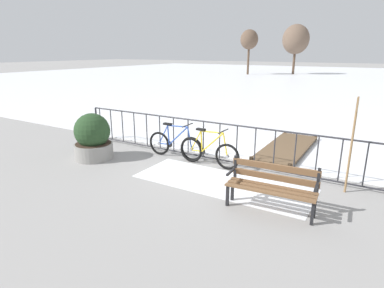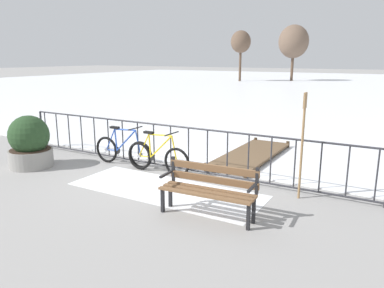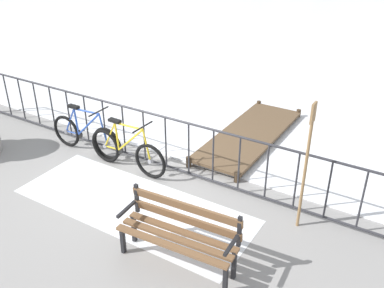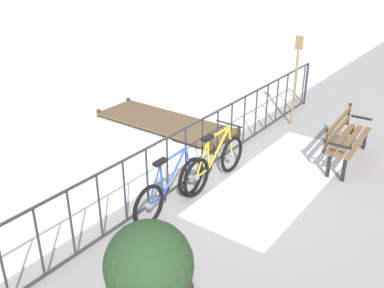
# 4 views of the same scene
# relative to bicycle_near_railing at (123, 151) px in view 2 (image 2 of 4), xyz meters

# --- Properties ---
(ground_plane) EXTENTS (160.00, 160.00, 0.00)m
(ground_plane) POSITION_rel_bicycle_near_railing_xyz_m (1.22, 0.27, -0.37)
(ground_plane) COLOR gray
(frozen_pond) EXTENTS (80.00, 56.00, 0.03)m
(frozen_pond) POSITION_rel_bicycle_near_railing_xyz_m (1.22, 28.67, -0.35)
(frozen_pond) COLOR white
(frozen_pond) RESTS_ON ground
(snow_patch) EXTENTS (3.95, 1.48, 0.01)m
(snow_patch) POSITION_rel_bicycle_near_railing_xyz_m (1.87, -0.93, -0.36)
(snow_patch) COLOR white
(snow_patch) RESTS_ON ground
(railing_fence) EXTENTS (9.06, 0.06, 1.07)m
(railing_fence) POSITION_rel_bicycle_near_railing_xyz_m (1.22, 0.27, 0.19)
(railing_fence) COLOR #2D2D33
(railing_fence) RESTS_ON ground
(bicycle_near_railing) EXTENTS (1.71, 0.52, 0.97)m
(bicycle_near_railing) POSITION_rel_bicycle_near_railing_xyz_m (0.00, 0.00, 0.00)
(bicycle_near_railing) COLOR black
(bicycle_near_railing) RESTS_ON ground
(bicycle_second) EXTENTS (1.71, 0.52, 0.97)m
(bicycle_second) POSITION_rel_bicycle_near_railing_xyz_m (1.08, -0.09, 0.00)
(bicycle_second) COLOR black
(bicycle_second) RESTS_ON ground
(park_bench) EXTENTS (1.63, 0.58, 0.89)m
(park_bench) POSITION_rel_bicycle_near_railing_xyz_m (3.18, -1.57, 0.14)
(park_bench) COLOR brown
(park_bench) RESTS_ON ground
(planter_with_shrub) EXTENTS (1.02, 1.02, 1.25)m
(planter_with_shrub) POSITION_rel_bicycle_near_railing_xyz_m (-1.85, -1.20, 0.21)
(planter_with_shrub) COLOR gray
(planter_with_shrub) RESTS_ON ground
(oar_upright) EXTENTS (0.04, 0.16, 1.98)m
(oar_upright) POSITION_rel_bicycle_near_railing_xyz_m (4.28, -0.04, 0.77)
(oar_upright) COLOR #937047
(oar_upright) RESTS_ON ground
(wooden_dock) EXTENTS (1.10, 3.29, 0.20)m
(wooden_dock) POSITION_rel_bicycle_near_railing_xyz_m (2.48, 2.16, -0.25)
(wooden_dock) COLOR brown
(wooden_dock) RESTS_ON ground
(tree_west_mid) EXTENTS (2.10, 2.10, 5.30)m
(tree_west_mid) POSITION_rel_bicycle_near_railing_xyz_m (-10.18, 31.05, 3.72)
(tree_west_mid) COLOR brown
(tree_west_mid) RESTS_ON ground
(tree_centre) EXTENTS (3.19, 3.19, 5.93)m
(tree_centre) POSITION_rel_bicycle_near_railing_xyz_m (-5.54, 34.52, 3.79)
(tree_centre) COLOR brown
(tree_centre) RESTS_ON ground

